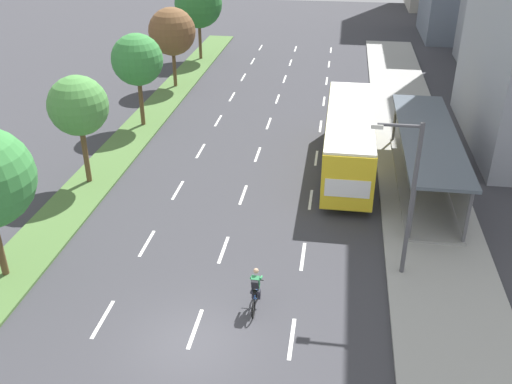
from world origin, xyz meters
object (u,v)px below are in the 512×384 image
at_px(median_tree_fourth, 172,32).
at_px(bus, 349,135).
at_px(streetlight, 408,191).
at_px(median_tree_fifth, 198,4).
at_px(cyclist, 256,290).
at_px(median_tree_third, 137,60).
at_px(median_tree_second, 78,106).
at_px(bus_shelter, 432,154).

bearing_deg(median_tree_fourth, bus, -44.10).
bearing_deg(streetlight, median_tree_fourth, 124.50).
xyz_separation_m(median_tree_fifth, streetlight, (15.78, -31.51, -1.13)).
distance_m(cyclist, streetlight, 6.92).
relative_size(median_tree_fourth, streetlight, 0.94).
distance_m(median_tree_third, streetlight, 21.36).
distance_m(cyclist, median_tree_second, 14.20).
bearing_deg(median_tree_fourth, median_tree_second, -90.14).
xyz_separation_m(median_tree_fourth, streetlight, (15.82, -23.01, -0.50)).
xyz_separation_m(cyclist, median_tree_fifth, (-10.34, 34.47, 4.23)).
bearing_deg(streetlight, cyclist, -151.44).
distance_m(cyclist, median_tree_fifth, 36.24).
bearing_deg(median_tree_fourth, bus_shelter, -39.45).
bearing_deg(bus, median_tree_fifth, 122.06).
xyz_separation_m(bus, streetlight, (2.17, -9.79, 1.82)).
height_order(cyclist, streetlight, streetlight).
xyz_separation_m(bus_shelter, bus, (-4.28, 1.52, 0.20)).
relative_size(cyclist, median_tree_fifth, 0.26).
height_order(cyclist, median_tree_fifth, median_tree_fifth).
bearing_deg(cyclist, bus_shelter, 56.07).
bearing_deg(bus, median_tree_second, -164.56).
xyz_separation_m(bus, median_tree_third, (-13.49, 4.72, 2.39)).
xyz_separation_m(cyclist, median_tree_third, (-10.22, 17.47, 3.67)).
bearing_deg(bus_shelter, median_tree_fifth, 127.57).
height_order(bus_shelter, median_tree_third, median_tree_third).
distance_m(bus, median_tree_second, 14.38).
height_order(bus_shelter, median_tree_fourth, median_tree_fourth).
distance_m(bus_shelter, median_tree_fifth, 29.50).
relative_size(bus_shelter, streetlight, 1.89).
xyz_separation_m(bus_shelter, median_tree_fourth, (-17.93, 14.75, 2.52)).
relative_size(bus_shelter, median_tree_second, 2.13).
bearing_deg(median_tree_fifth, streetlight, -63.41).
relative_size(median_tree_second, median_tree_fifth, 0.82).
bearing_deg(cyclist, median_tree_fourth, 111.78).
bearing_deg(median_tree_fourth, median_tree_fifth, 89.73).
xyz_separation_m(bus, median_tree_fourth, (-13.65, 13.22, 2.32)).
relative_size(bus_shelter, median_tree_third, 2.05).
height_order(cyclist, median_tree_fourth, median_tree_fourth).
bearing_deg(median_tree_fifth, cyclist, -73.31).
height_order(median_tree_fourth, streetlight, streetlight).
relative_size(median_tree_third, median_tree_fourth, 0.99).
xyz_separation_m(median_tree_second, median_tree_fourth, (0.04, 17.01, 0.05)).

